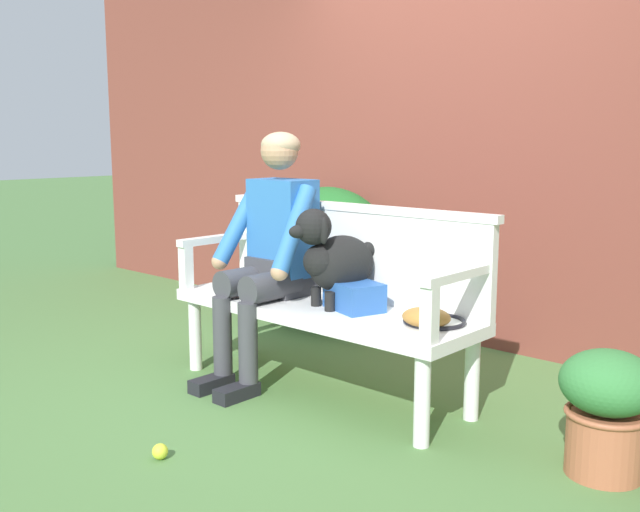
% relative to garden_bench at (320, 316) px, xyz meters
% --- Properties ---
extents(ground_plane, '(40.00, 40.00, 0.00)m').
position_rel_garden_bench_xyz_m(ground_plane, '(0.00, 0.00, -0.41)').
color(ground_plane, '#4C753D').
extents(brick_garden_fence, '(8.00, 0.30, 2.69)m').
position_rel_garden_bench_xyz_m(brick_garden_fence, '(0.00, 1.45, 0.94)').
color(brick_garden_fence, brown).
rests_on(brick_garden_fence, ground).
extents(hedge_bush_far_left, '(1.06, 0.74, 0.97)m').
position_rel_garden_bench_xyz_m(hedge_bush_far_left, '(-0.89, 1.05, 0.08)').
color(hedge_bush_far_left, '#1E5B23').
rests_on(hedge_bush_far_left, ground).
extents(garden_bench, '(1.71, 0.53, 0.47)m').
position_rel_garden_bench_xyz_m(garden_bench, '(0.00, 0.00, 0.00)').
color(garden_bench, white).
rests_on(garden_bench, ground).
extents(bench_backrest, '(1.75, 0.06, 0.50)m').
position_rel_garden_bench_xyz_m(bench_backrest, '(0.00, 0.23, 0.31)').
color(bench_backrest, white).
rests_on(bench_backrest, garden_bench).
extents(bench_armrest_left_end, '(0.06, 0.53, 0.28)m').
position_rel_garden_bench_xyz_m(bench_armrest_left_end, '(-0.81, -0.09, 0.26)').
color(bench_armrest_left_end, white).
rests_on(bench_armrest_left_end, garden_bench).
extents(bench_armrest_right_end, '(0.06, 0.53, 0.28)m').
position_rel_garden_bench_xyz_m(bench_armrest_right_end, '(0.81, -0.09, 0.26)').
color(bench_armrest_right_end, white).
rests_on(bench_armrest_right_end, garden_bench).
extents(person_seated, '(0.56, 0.66, 1.34)m').
position_rel_garden_bench_xyz_m(person_seated, '(-0.34, -0.02, 0.33)').
color(person_seated, black).
rests_on(person_seated, ground).
extents(dog_on_bench, '(0.33, 0.50, 0.50)m').
position_rel_garden_bench_xyz_m(dog_on_bench, '(0.09, 0.01, 0.31)').
color(dog_on_bench, black).
rests_on(dog_on_bench, garden_bench).
extents(tennis_racket, '(0.39, 0.57, 0.03)m').
position_rel_garden_bench_xyz_m(tennis_racket, '(0.63, 0.10, 0.07)').
color(tennis_racket, black).
rests_on(tennis_racket, garden_bench).
extents(baseball_glove, '(0.27, 0.24, 0.09)m').
position_rel_garden_bench_xyz_m(baseball_glove, '(0.65, -0.01, 0.10)').
color(baseball_glove, '#9E6B2D').
rests_on(baseball_glove, garden_bench).
extents(sports_bag, '(0.33, 0.28, 0.14)m').
position_rel_garden_bench_xyz_m(sports_bag, '(0.20, 0.03, 0.13)').
color(sports_bag, '#2856A3').
rests_on(sports_bag, garden_bench).
extents(tennis_ball, '(0.07, 0.07, 0.07)m').
position_rel_garden_bench_xyz_m(tennis_ball, '(0.05, -1.03, -0.37)').
color(tennis_ball, '#CCDB33').
rests_on(tennis_ball, ground).
extents(potted_plant, '(0.37, 0.37, 0.50)m').
position_rel_garden_bench_xyz_m(potted_plant, '(1.45, 0.06, -0.13)').
color(potted_plant, '#A85B3D').
rests_on(potted_plant, ground).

